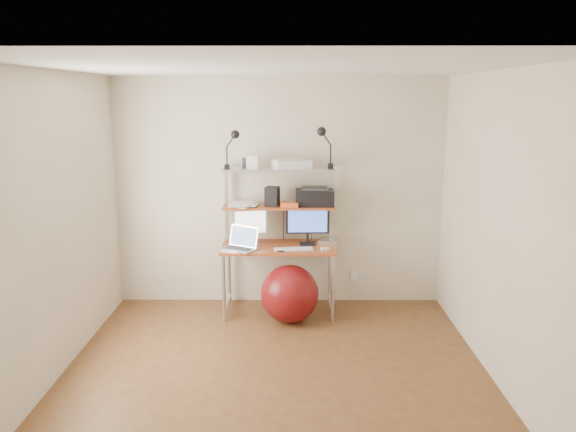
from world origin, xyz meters
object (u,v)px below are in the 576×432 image
at_px(monitor_silver, 251,224).
at_px(monitor_black, 308,223).
at_px(laptop, 242,244).
at_px(exercise_ball, 290,294).
at_px(printer, 315,197).

distance_m(monitor_silver, monitor_black, 0.61).
bearing_deg(monitor_silver, monitor_black, -11.69).
height_order(monitor_black, laptop, monitor_black).
bearing_deg(monitor_silver, exercise_ball, -50.84).
xyz_separation_m(monitor_silver, laptop, (-0.08, -0.20, -0.16)).
relative_size(monitor_silver, exercise_ball, 0.67).
height_order(monitor_silver, exercise_ball, monitor_silver).
xyz_separation_m(monitor_black, exercise_ball, (-0.19, -0.34, -0.67)).
bearing_deg(laptop, exercise_ball, 13.61).
relative_size(laptop, printer, 1.06).
bearing_deg(exercise_ball, monitor_silver, 140.65).
xyz_separation_m(monitor_black, printer, (0.07, 0.07, 0.27)).
distance_m(monitor_silver, printer, 0.74).
height_order(monitor_silver, printer, printer).
height_order(monitor_silver, monitor_black, monitor_black).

